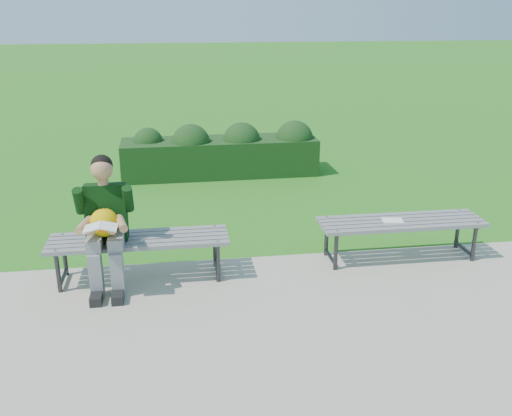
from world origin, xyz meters
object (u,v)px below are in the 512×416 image
at_px(bench_right, 401,225).
at_px(paper_sheet, 393,220).
at_px(hedge, 224,152).
at_px(seated_boy, 105,220).
at_px(bench_left, 139,243).

bearing_deg(bench_right, paper_sheet, 180.00).
distance_m(hedge, seated_boy, 4.17).
bearing_deg(bench_left, paper_sheet, 2.04).
xyz_separation_m(bench_left, paper_sheet, (2.72, 0.10, 0.06)).
xyz_separation_m(bench_right, paper_sheet, (-0.10, 0.00, 0.06)).
height_order(bench_right, paper_sheet, bench_right).
xyz_separation_m(seated_boy, paper_sheet, (3.02, 0.20, -0.24)).
bearing_deg(hedge, seated_boy, -111.22).
distance_m(hedge, bench_left, 3.96).
height_order(seated_boy, paper_sheet, seated_boy).
xyz_separation_m(bench_left, seated_boy, (-0.30, -0.10, 0.30)).
distance_m(seated_boy, paper_sheet, 3.03).
bearing_deg(bench_right, seated_boy, -176.40).
bearing_deg(seated_boy, paper_sheet, 3.72).
distance_m(bench_right, seated_boy, 3.14).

